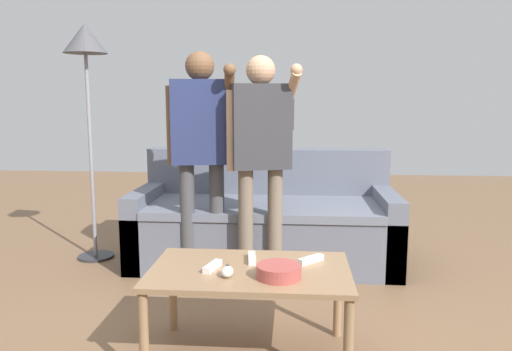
# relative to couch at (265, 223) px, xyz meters

# --- Properties ---
(ground_plane) EXTENTS (12.00, 12.00, 0.00)m
(ground_plane) POSITION_rel_couch_xyz_m (0.15, -1.40, -0.30)
(ground_plane) COLOR brown
(couch) EXTENTS (2.00, 0.91, 0.85)m
(couch) POSITION_rel_couch_xyz_m (0.00, 0.00, 0.00)
(couch) COLOR slate
(couch) RESTS_ON ground
(coffee_table) EXTENTS (0.96, 0.59, 0.46)m
(coffee_table) POSITION_rel_couch_xyz_m (0.02, -1.52, 0.11)
(coffee_table) COLOR #997551
(coffee_table) RESTS_ON ground
(snack_bowl) EXTENTS (0.20, 0.20, 0.06)m
(snack_bowl) POSITION_rel_couch_xyz_m (0.16, -1.63, 0.19)
(snack_bowl) COLOR #B24C47
(snack_bowl) RESTS_ON coffee_table
(game_remote_nunchuk) EXTENTS (0.06, 0.09, 0.05)m
(game_remote_nunchuk) POSITION_rel_couch_xyz_m (-0.07, -1.64, 0.19)
(game_remote_nunchuk) COLOR white
(game_remote_nunchuk) RESTS_ON coffee_table
(floor_lamp) EXTENTS (0.33, 0.33, 1.83)m
(floor_lamp) POSITION_rel_couch_xyz_m (-1.36, -0.07, 1.28)
(floor_lamp) COLOR #2D2D33
(floor_lamp) RESTS_ON ground
(player_center) EXTENTS (0.49, 0.30, 1.54)m
(player_center) POSITION_rel_couch_xyz_m (0.00, -0.54, 0.68)
(player_center) COLOR #756656
(player_center) RESTS_ON ground
(player_left) EXTENTS (0.49, 0.34, 1.58)m
(player_left) POSITION_rel_couch_xyz_m (-0.41, -0.46, 0.70)
(player_left) COLOR #47474C
(player_left) RESTS_ON ground
(game_remote_wand_near) EXTENTS (0.13, 0.13, 0.03)m
(game_remote_wand_near) POSITION_rel_couch_xyz_m (0.32, -1.41, 0.18)
(game_remote_wand_near) COLOR white
(game_remote_wand_near) RESTS_ON coffee_table
(game_remote_wand_far) EXTENTS (0.05, 0.15, 0.03)m
(game_remote_wand_far) POSITION_rel_couch_xyz_m (0.02, -1.40, 0.18)
(game_remote_wand_far) COLOR white
(game_remote_wand_far) RESTS_ON coffee_table
(game_remote_wand_spare) EXTENTS (0.07, 0.15, 0.03)m
(game_remote_wand_spare) POSITION_rel_couch_xyz_m (-0.16, -1.54, 0.18)
(game_remote_wand_spare) COLOR white
(game_remote_wand_spare) RESTS_ON coffee_table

